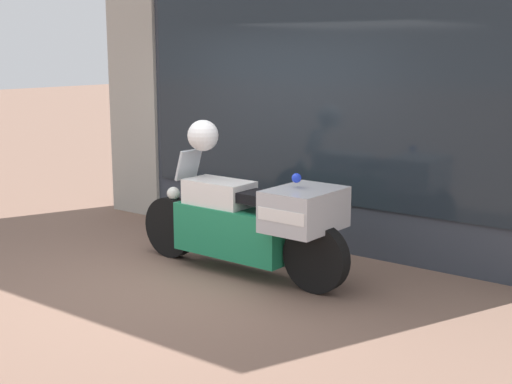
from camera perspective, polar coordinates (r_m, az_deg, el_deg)
The scene contains 5 objects.
ground_plane at distance 6.97m, azimuth -6.06°, elevation -7.13°, with size 60.00×60.00×0.00m, color #7A5B4C.
shop_building at distance 8.40m, azimuth 1.18°, elevation 9.47°, with size 5.85×0.55×3.83m.
window_display at distance 8.18m, azimuth 5.50°, elevation -0.69°, with size 4.55×0.30×2.11m.
paramedic_motorcycle at distance 6.93m, azimuth -0.28°, elevation -2.34°, with size 2.52×0.75×1.19m.
white_helmet at distance 7.19m, azimuth -4.26°, elevation 4.53°, with size 0.31×0.31×0.31m, color white.
Camera 1 is at (4.56, -4.77, 2.21)m, focal length 50.00 mm.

